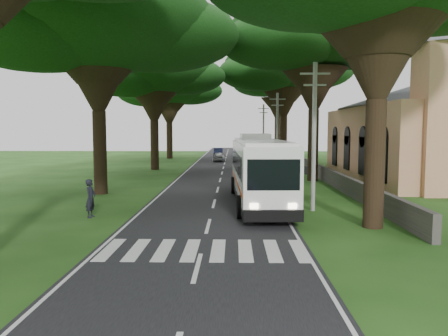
% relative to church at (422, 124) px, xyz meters
% --- Properties ---
extents(ground, '(140.00, 140.00, 0.00)m').
position_rel_church_xyz_m(ground, '(-17.86, -21.55, -4.91)').
color(ground, '#1B4112').
rests_on(ground, ground).
extents(road, '(8.00, 120.00, 0.04)m').
position_rel_church_xyz_m(road, '(-17.86, 3.45, -4.90)').
color(road, black).
rests_on(road, ground).
extents(crosswalk, '(8.00, 3.00, 0.01)m').
position_rel_church_xyz_m(crosswalk, '(-17.86, -23.55, -4.91)').
color(crosswalk, silver).
rests_on(crosswalk, ground).
extents(property_wall, '(0.35, 50.00, 1.20)m').
position_rel_church_xyz_m(property_wall, '(-8.86, 2.45, -4.31)').
color(property_wall, '#383533').
rests_on(property_wall, ground).
extents(church, '(14.00, 24.00, 11.60)m').
position_rel_church_xyz_m(church, '(0.00, 0.00, 0.00)').
color(church, '#E5936F').
rests_on(church, ground).
extents(pole_near, '(1.60, 0.24, 8.00)m').
position_rel_church_xyz_m(pole_near, '(-12.36, -15.55, -0.73)').
color(pole_near, gray).
rests_on(pole_near, ground).
extents(pole_mid, '(1.60, 0.24, 8.00)m').
position_rel_church_xyz_m(pole_mid, '(-12.36, 4.45, -0.73)').
color(pole_mid, gray).
rests_on(pole_mid, ground).
extents(pole_far, '(1.60, 0.24, 8.00)m').
position_rel_church_xyz_m(pole_far, '(-12.36, 24.45, -0.73)').
color(pole_far, gray).
rests_on(pole_far, ground).
extents(tree_l_mida, '(15.90, 15.90, 14.95)m').
position_rel_church_xyz_m(tree_l_mida, '(-25.86, -9.55, 6.58)').
color(tree_l_mida, black).
rests_on(tree_l_mida, ground).
extents(tree_l_midb, '(12.93, 12.93, 13.60)m').
position_rel_church_xyz_m(tree_l_midb, '(-25.36, 8.45, 5.79)').
color(tree_l_midb, black).
rests_on(tree_l_midb, ground).
extents(tree_l_far, '(13.22, 13.22, 13.58)m').
position_rel_church_xyz_m(tree_l_far, '(-26.36, 26.45, 5.73)').
color(tree_l_far, black).
rests_on(tree_l_far, ground).
extents(tree_r_mida, '(14.60, 14.60, 15.66)m').
position_rel_church_xyz_m(tree_r_mida, '(-9.86, -1.55, 7.52)').
color(tree_r_mida, black).
rests_on(tree_r_mida, ground).
extents(tree_r_midb, '(15.10, 15.10, 15.64)m').
position_rel_church_xyz_m(tree_r_midb, '(-10.36, 16.45, 7.42)').
color(tree_r_midb, black).
rests_on(tree_r_midb, ground).
extents(tree_r_far, '(13.58, 13.58, 15.74)m').
position_rel_church_xyz_m(tree_r_far, '(-9.36, 34.45, 7.76)').
color(tree_r_far, black).
rests_on(tree_r_far, ground).
extents(coach_bus, '(3.43, 13.06, 3.82)m').
position_rel_church_xyz_m(coach_bus, '(-15.17, -13.36, -2.85)').
color(coach_bus, white).
rests_on(coach_bus, ground).
extents(distant_car_a, '(1.77, 3.89, 1.29)m').
position_rel_church_xyz_m(distant_car_a, '(-18.66, 20.31, -4.23)').
color(distant_car_a, '#A1A1A5').
rests_on(distant_car_a, road).
extents(distant_car_b, '(1.49, 4.13, 1.35)m').
position_rel_church_xyz_m(distant_car_b, '(-19.16, 31.03, -4.20)').
color(distant_car_b, navy).
rests_on(distant_car_b, road).
extents(distant_car_c, '(1.83, 4.19, 1.20)m').
position_rel_church_xyz_m(distant_car_c, '(-15.05, 37.78, -4.28)').
color(distant_car_c, maroon).
rests_on(distant_car_c, road).
extents(pedestrian, '(0.53, 0.75, 1.95)m').
position_rel_church_xyz_m(pedestrian, '(-23.92, -17.58, -3.94)').
color(pedestrian, black).
rests_on(pedestrian, ground).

